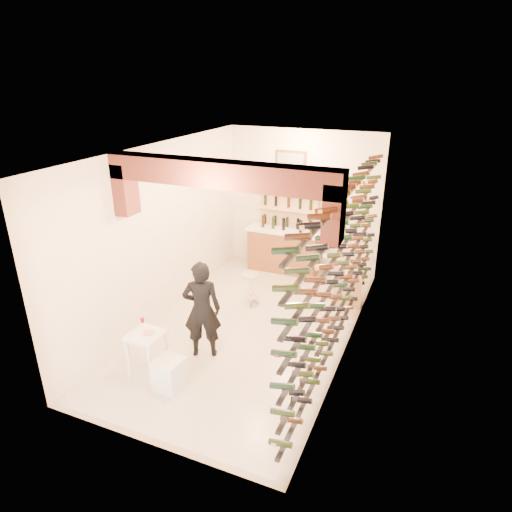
{
  "coord_description": "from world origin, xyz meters",
  "views": [
    {
      "loc": [
        2.83,
        -6.38,
        4.31
      ],
      "look_at": [
        0.0,
        0.3,
        1.3
      ],
      "focal_mm": 31.18,
      "sensor_mm": 36.0,
      "label": 1
    }
  ],
  "objects": [
    {
      "name": "room_shell",
      "position": [
        0.0,
        -0.26,
        2.25
      ],
      "size": [
        3.52,
        6.02,
        3.21
      ],
      "color": "white",
      "rests_on": "ground"
    },
    {
      "name": "white_stool",
      "position": [
        -0.41,
        -1.97,
        0.24
      ],
      "size": [
        0.42,
        0.42,
        0.48
      ],
      "primitive_type": "cube",
      "rotation": [
        0.0,
        0.0,
        -0.1
      ],
      "color": "white",
      "rests_on": "ground"
    },
    {
      "name": "ground",
      "position": [
        0.0,
        0.0,
        0.0
      ],
      "size": [
        6.0,
        6.0,
        0.0
      ],
      "primitive_type": "plane",
      "color": "beige",
      "rests_on": "ground"
    },
    {
      "name": "back_shelving",
      "position": [
        -0.3,
        2.89,
        1.17
      ],
      "size": [
        1.4,
        0.31,
        2.73
      ],
      "color": "tan",
      "rests_on": "ground"
    },
    {
      "name": "tasting_table",
      "position": [
        -0.89,
        -1.83,
        0.59
      ],
      "size": [
        0.51,
        0.51,
        0.87
      ],
      "rotation": [
        0.0,
        0.0,
        -0.03
      ],
      "color": "white",
      "rests_on": "ground"
    },
    {
      "name": "crate_upper",
      "position": [
        1.4,
        1.53,
        0.5
      ],
      "size": [
        0.64,
        0.54,
        0.32
      ],
      "primitive_type": "cube",
      "rotation": [
        0.0,
        0.0,
        0.36
      ],
      "color": "#E0AD7B",
      "rests_on": "crate_lower"
    },
    {
      "name": "back_counter",
      "position": [
        -0.3,
        2.65,
        0.53
      ],
      "size": [
        1.7,
        0.62,
        1.29
      ],
      "color": "brown",
      "rests_on": "ground"
    },
    {
      "name": "person",
      "position": [
        -0.37,
        -1.03,
        0.83
      ],
      "size": [
        0.71,
        0.61,
        1.66
      ],
      "primitive_type": "imported",
      "rotation": [
        0.0,
        0.0,
        3.55
      ],
      "color": "black",
      "rests_on": "ground"
    },
    {
      "name": "crate_lower",
      "position": [
        1.4,
        1.53,
        0.17
      ],
      "size": [
        0.67,
        0.57,
        0.34
      ],
      "primitive_type": "cube",
      "rotation": [
        0.0,
        0.0,
        0.36
      ],
      "color": "#E0AD7B",
      "rests_on": "ground"
    },
    {
      "name": "chrome_barstool",
      "position": [
        -0.32,
        0.79,
        0.39
      ],
      "size": [
        0.35,
        0.35,
        0.68
      ],
      "rotation": [
        0.0,
        0.0,
        0.14
      ],
      "color": "silver",
      "rests_on": "ground"
    },
    {
      "name": "wine_rack",
      "position": [
        1.53,
        0.0,
        1.55
      ],
      "size": [
        0.32,
        5.7,
        2.56
      ],
      "color": "black",
      "rests_on": "ground"
    }
  ]
}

